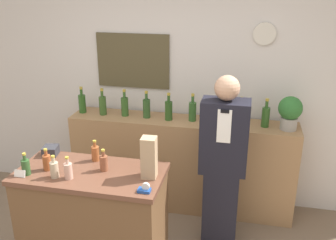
{
  "coord_description": "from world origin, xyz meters",
  "views": [
    {
      "loc": [
        0.78,
        -1.84,
        2.38
      ],
      "look_at": [
        0.12,
        1.15,
        1.23
      ],
      "focal_mm": 40.0,
      "sensor_mm": 36.0,
      "label": 1
    }
  ],
  "objects_px": {
    "shopkeeper": "(223,165)",
    "tape_dispenser": "(145,189)",
    "potted_plant": "(290,111)",
    "paper_bag": "(149,158)"
  },
  "relations": [
    {
      "from": "shopkeeper",
      "to": "tape_dispenser",
      "type": "distance_m",
      "value": 0.99
    },
    {
      "from": "potted_plant",
      "to": "paper_bag",
      "type": "relative_size",
      "value": 1.03
    },
    {
      "from": "potted_plant",
      "to": "tape_dispenser",
      "type": "relative_size",
      "value": 3.69
    },
    {
      "from": "paper_bag",
      "to": "tape_dispenser",
      "type": "bearing_deg",
      "value": -83.58
    },
    {
      "from": "potted_plant",
      "to": "shopkeeper",
      "type": "bearing_deg",
      "value": -138.34
    },
    {
      "from": "shopkeeper",
      "to": "potted_plant",
      "type": "xyz_separation_m",
      "value": [
        0.58,
        0.52,
        0.38
      ]
    },
    {
      "from": "potted_plant",
      "to": "tape_dispenser",
      "type": "xyz_separation_m",
      "value": [
        -1.07,
        -1.36,
        -0.2
      ]
    },
    {
      "from": "potted_plant",
      "to": "tape_dispenser",
      "type": "height_order",
      "value": "potted_plant"
    },
    {
      "from": "paper_bag",
      "to": "shopkeeper",
      "type": "bearing_deg",
      "value": 50.7
    },
    {
      "from": "shopkeeper",
      "to": "tape_dispenser",
      "type": "relative_size",
      "value": 18.25
    }
  ]
}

